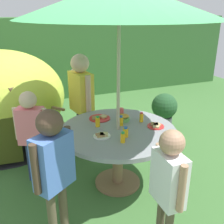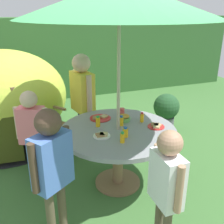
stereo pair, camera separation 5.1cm
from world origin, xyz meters
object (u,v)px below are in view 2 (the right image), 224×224
Objects in this scene: juice_bottle_far_right at (142,118)px; child_in_white_shirt at (167,179)px; patio_umbrella at (119,0)px; snack_bowl at (124,118)px; juice_bottle_near_left at (98,122)px; juice_bottle_center_back at (122,138)px; child_in_pink_shirt at (32,125)px; dome_tent at (4,97)px; child_in_yellow_shirt at (82,92)px; juice_bottle_near_right at (125,132)px; plate_center_front at (102,135)px; garden_table at (118,139)px; wooden_chair at (36,117)px; potted_plant at (166,110)px; plate_mid_left at (100,118)px; juice_bottle_far_left at (121,121)px; child_in_blue_shirt at (52,161)px; cup_near at (122,111)px; plate_back_edge at (156,126)px.

child_in_white_shirt is at bearing -107.32° from juice_bottle_far_right.
patio_umbrella is 14.31× the size of snack_bowl.
patio_umbrella is at bearing -39.47° from juice_bottle_near_left.
child_in_pink_shirt is at bearing 137.80° from juice_bottle_center_back.
juice_bottle_far_right is at bearing -41.97° from dome_tent.
dome_tent is 1.37m from child_in_yellow_shirt.
snack_bowl is 1.38× the size of juice_bottle_near_right.
child_in_pink_shirt is 0.86m from plate_center_front.
plate_center_front is (0.96, -1.88, 0.03)m from dome_tent.
child_in_white_shirt is at bearing -90.22° from juice_bottle_near_right.
wooden_chair reaches higher than garden_table.
juice_bottle_far_right is at bearing 40.42° from juice_bottle_near_right.
child_in_pink_shirt reaches higher than potted_plant.
plate_mid_left is at bearing 104.41° from patio_umbrella.
patio_umbrella is at bearing 0.00° from garden_table.
snack_bowl is at bearing -78.50° from wooden_chair.
plate_center_front is (-1.57, -1.22, 0.36)m from potted_plant.
juice_bottle_far_left is at bearing -85.11° from wooden_chair.
juice_bottle_near_right is at bearing -10.72° from child_in_blue_shirt.
wooden_chair reaches higher than juice_bottle_center_back.
juice_bottle_center_back is (0.74, 0.25, -0.03)m from child_in_blue_shirt.
potted_plant is 1.66m from plate_mid_left.
juice_bottle_center_back reaches higher than snack_bowl.
plate_center_front is at bearing -155.31° from patio_umbrella.
juice_bottle_far_right is at bearing -31.77° from plate_mid_left.
plate_center_front is 0.36m from juice_bottle_far_left.
child_in_blue_shirt is 0.94m from child_in_white_shirt.
patio_umbrella is 19.03× the size of juice_bottle_center_back.
child_in_pink_shirt is 1.10m from juice_bottle_center_back.
plate_mid_left is at bearing 20.66° from child_in_pink_shirt.
child_in_blue_shirt is at bearing -156.46° from juice_bottle_near_right.
juice_bottle_far_left is 1.02× the size of juice_bottle_center_back.
juice_bottle_center_back is (-0.08, -0.31, 0.18)m from garden_table.
juice_bottle_far_left is (0.24, -0.80, -0.14)m from child_in_yellow_shirt.
juice_bottle_far_right is at bearing -6.71° from juice_bottle_near_left.
dome_tent is 2.63m from potted_plant.
dome_tent reaches higher than garden_table.
child_in_pink_shirt reaches higher than plate_mid_left.
patio_umbrella is at bearing -50.44° from dome_tent.
dome_tent reaches higher than child_in_white_shirt.
child_in_yellow_shirt is 0.63m from cup_near.
juice_bottle_near_right is at bearing 54.30° from juice_bottle_center_back.
wooden_chair is 8.30× the size of juice_bottle_near_left.
juice_bottle_far_right reaches higher than juice_bottle_center_back.
child_in_yellow_shirt is 0.88m from child_in_pink_shirt.
juice_bottle_near_left reaches higher than cup_near.
juice_bottle_near_left is at bearing 117.25° from juice_bottle_near_right.
garden_table is 10.26× the size of juice_bottle_near_left.
plate_back_edge is (1.62, -1.87, 0.03)m from dome_tent.
patio_umbrella is at bearing 0.00° from child_in_pink_shirt.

